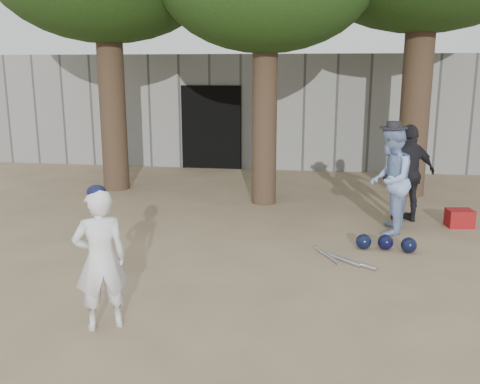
% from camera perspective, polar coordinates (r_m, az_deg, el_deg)
% --- Properties ---
extents(ground, '(70.00, 70.00, 0.00)m').
position_cam_1_polar(ground, '(6.91, -6.26, -9.40)').
color(ground, '#937C5E').
rests_on(ground, ground).
extents(boy_player, '(0.64, 0.57, 1.48)m').
position_cam_1_polar(boy_player, '(5.63, -14.65, -7.01)').
color(boy_player, white).
rests_on(boy_player, ground).
extents(spectator_blue, '(0.83, 0.97, 1.75)m').
position_cam_1_polar(spectator_blue, '(8.92, 15.72, 1.21)').
color(spectator_blue, '#8EA9DC').
rests_on(spectator_blue, ground).
extents(spectator_dark, '(1.08, 0.80, 1.70)m').
position_cam_1_polar(spectator_dark, '(9.71, 17.57, 1.88)').
color(spectator_dark, black).
rests_on(spectator_dark, ground).
extents(red_bag, '(0.46, 0.37, 0.30)m').
position_cam_1_polar(red_bag, '(9.81, 22.37, -2.60)').
color(red_bag, maroon).
rests_on(red_bag, ground).
extents(back_building, '(16.00, 5.24, 3.00)m').
position_cam_1_polar(back_building, '(16.62, 2.79, 9.11)').
color(back_building, gray).
rests_on(back_building, ground).
extents(helmet_row, '(0.87, 0.32, 0.23)m').
position_cam_1_polar(helmet_row, '(8.21, 15.29, -5.26)').
color(helmet_row, black).
rests_on(helmet_row, ground).
extents(bat_pile, '(0.85, 0.82, 0.06)m').
position_cam_1_polar(bat_pile, '(7.67, 10.66, -7.01)').
color(bat_pile, silver).
rests_on(bat_pile, ground).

